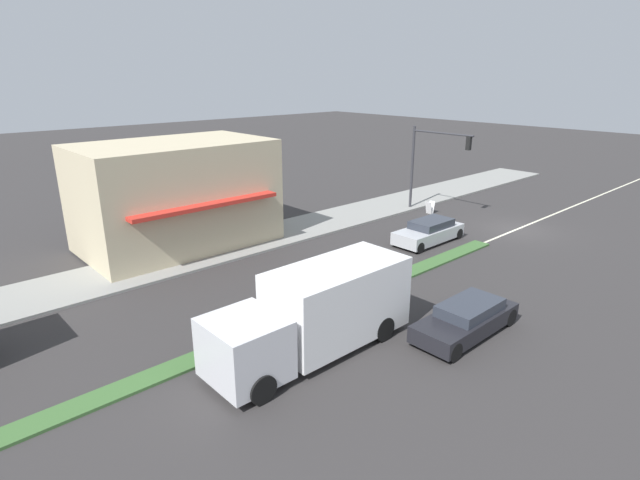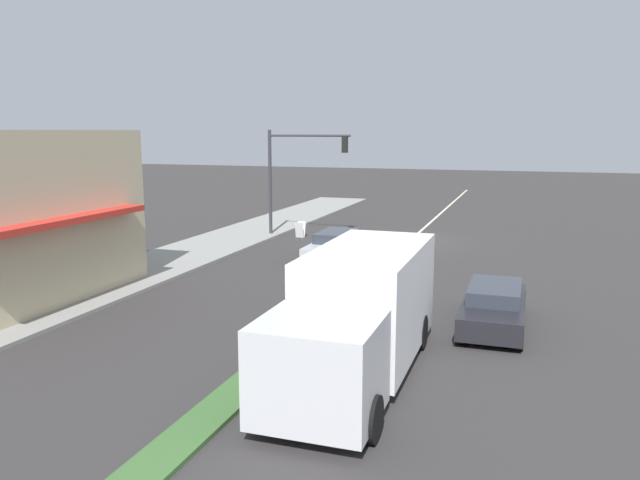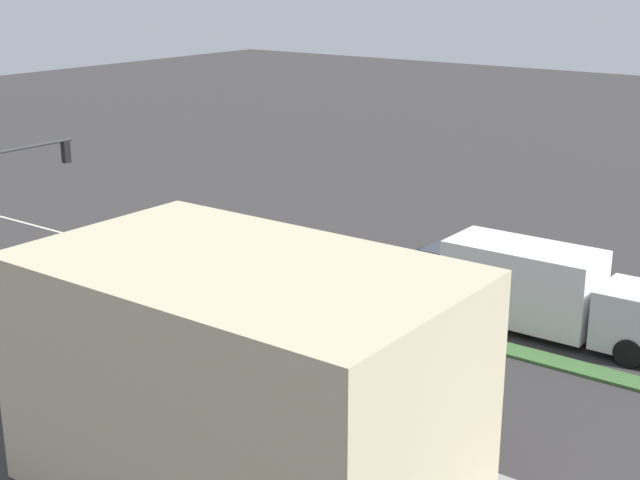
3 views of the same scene
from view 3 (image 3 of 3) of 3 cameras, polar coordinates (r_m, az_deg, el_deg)
The scene contains 10 objects.
ground_plane at distance 29.40m, azimuth 11.82°, elevation -6.94°, with size 160.00×160.00×0.00m, color #333030.
sidewalk_right at distance 22.12m, azimuth 2.74°, elevation -14.91°, with size 4.00×73.00×0.12m, color gray.
lane_marking_center at distance 39.73m, azimuth -12.32°, elevation -0.60°, with size 0.16×60.00×0.01m, color beige.
building_corner_store at distance 20.29m, azimuth -4.90°, elevation -8.90°, with size 6.70×9.84×5.57m.
traffic_signal_main at distance 34.52m, azimuth -19.44°, elevation 2.87°, with size 4.59×0.34×5.60m.
pedestrian at distance 24.51m, azimuth -12.04°, elevation -9.30°, with size 0.34×0.34×1.75m.
warning_aframe_sign at distance 35.56m, azimuth -18.35°, elevation -2.47°, with size 0.45×0.53×0.84m.
delivery_truck at distance 30.62m, azimuth 14.36°, elevation -3.17°, with size 2.44×7.50×2.87m.
sedan_dark at distance 35.16m, azimuth 8.92°, elevation -1.71°, with size 1.74×4.56×1.21m.
sedan_silver at distance 33.93m, azimuth -8.44°, elevation -2.35°, with size 1.79×4.46×1.27m.
Camera 3 is at (24.68, 28.85, 11.74)m, focal length 50.00 mm.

